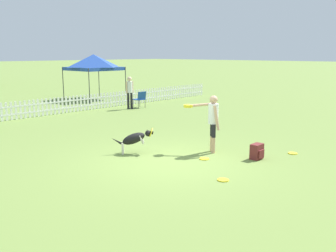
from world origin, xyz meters
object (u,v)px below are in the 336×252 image
canopy_tent_main (94,62)px  frisbee_near_handler (204,159)px  frisbee_near_dog (223,180)px  handler_person (211,117)px  frisbee_midfield (293,153)px  backpack_on_grass (257,152)px  folding_chair_blue_left (140,98)px  spectator_standing (130,90)px  leaping_dog (135,138)px

canopy_tent_main → frisbee_near_handler: bearing=-114.7°
frisbee_near_handler → frisbee_near_dog: 1.69m
handler_person → frisbee_near_handler: handler_person is taller
frisbee_near_handler → canopy_tent_main: (5.88, 12.76, 2.18)m
frisbee_midfield → frisbee_near_dog: bearing=177.4°
backpack_on_grass → frisbee_near_dog: bearing=-171.0°
frisbee_near_dog → folding_chair_blue_left: folding_chair_blue_left is taller
backpack_on_grass → folding_chair_blue_left: 10.01m
frisbee_near_dog → frisbee_near_handler: bearing=51.5°
backpack_on_grass → frisbee_midfield: bearing=-21.8°
frisbee_near_dog → handler_person: bearing=43.0°
handler_person → backpack_on_grass: handler_person is taller
handler_person → frisbee_midfield: size_ratio=6.21×
backpack_on_grass → spectator_standing: bearing=68.1°
frisbee_near_dog → canopy_tent_main: (6.93, 14.07, 2.18)m
frisbee_near_handler → frisbee_midfield: bearing=-34.9°
frisbee_near_handler → spectator_standing: (4.62, 8.16, 0.95)m
frisbee_near_handler → backpack_on_grass: backpack_on_grass is taller
frisbee_near_dog → folding_chair_blue_left: size_ratio=0.31×
leaping_dog → spectator_standing: spectator_standing is taller
frisbee_near_handler → frisbee_near_dog: (-1.05, -1.32, 0.00)m
handler_person → spectator_standing: 8.77m
handler_person → frisbee_midfield: bearing=-98.4°
canopy_tent_main → spectator_standing: canopy_tent_main is taller
leaping_dog → frisbee_near_dog: size_ratio=3.72×
handler_person → frisbee_near_handler: size_ratio=6.21×
frisbee_midfield → backpack_on_grass: (-1.15, 0.46, 0.19)m
canopy_tent_main → spectator_standing: 4.92m
leaping_dog → folding_chair_blue_left: 8.73m
spectator_standing → leaping_dog: bearing=62.9°
frisbee_midfield → backpack_on_grass: bearing=158.2°
frisbee_near_handler → folding_chair_blue_left: 9.60m
leaping_dog → frisbee_midfield: size_ratio=3.72×
handler_person → backpack_on_grass: (0.24, -1.32, -0.80)m
handler_person → leaping_dog: (-1.54, 1.45, -0.58)m
frisbee_midfield → spectator_standing: bearing=75.3°
handler_person → frisbee_near_dog: bearing=176.5°
canopy_tent_main → leaping_dog: bearing=-121.4°
handler_person → spectator_standing: bearing=17.0°
leaping_dog → frisbee_midfield: (2.94, -3.22, -0.41)m
leaping_dog → backpack_on_grass: bearing=76.4°
frisbee_midfield → spectator_standing: spectator_standing is taller
frisbee_near_dog → backpack_on_grass: 2.03m
leaping_dog → frisbee_near_handler: 2.00m
folding_chair_blue_left → frisbee_near_handler: bearing=60.8°
frisbee_near_handler → canopy_tent_main: bearing=65.3°
leaping_dog → backpack_on_grass: (1.79, -2.76, -0.22)m
handler_person → leaping_dog: bearing=90.4°
frisbee_midfield → canopy_tent_main: 14.87m
backpack_on_grass → spectator_standing: (3.68, 9.16, 0.76)m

